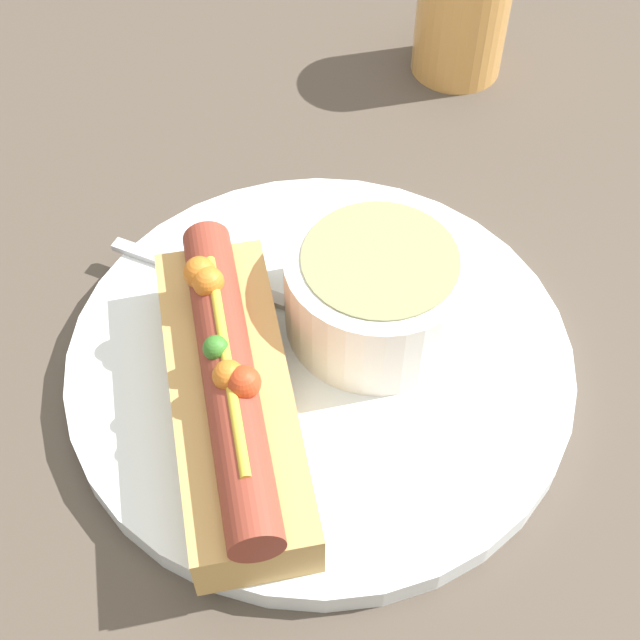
{
  "coord_description": "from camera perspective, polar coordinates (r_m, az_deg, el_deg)",
  "views": [
    {
      "loc": [
        0.23,
        -0.16,
        0.4
      ],
      "look_at": [
        0.0,
        0.0,
        0.04
      ],
      "focal_mm": 50.0,
      "sensor_mm": 36.0,
      "label": 1
    }
  ],
  "objects": [
    {
      "name": "ground_plane",
      "position": [
        0.49,
        -0.0,
        -3.13
      ],
      "size": [
        4.0,
        4.0,
        0.0
      ],
      "primitive_type": "plane",
      "color": "#4C4238"
    },
    {
      "name": "spoon",
      "position": [
        0.49,
        -1.32,
        0.92
      ],
      "size": [
        0.15,
        0.1,
        0.01
      ],
      "rotation": [
        0.0,
        0.0,
        0.55
      ],
      "color": "#B7B7BC",
      "rests_on": "dinner_plate"
    },
    {
      "name": "dinner_plate",
      "position": [
        0.48,
        -0.0,
        -2.61
      ],
      "size": [
        0.27,
        0.27,
        0.02
      ],
      "color": "white",
      "rests_on": "ground_plane"
    },
    {
      "name": "hot_dog",
      "position": [
        0.44,
        -5.74,
        -4.47
      ],
      "size": [
        0.19,
        0.12,
        0.06
      ],
      "rotation": [
        0.0,
        0.0,
        -0.41
      ],
      "color": "tan",
      "rests_on": "dinner_plate"
    },
    {
      "name": "soup_bowl",
      "position": [
        0.47,
        3.85,
        1.96
      ],
      "size": [
        0.1,
        0.1,
        0.05
      ],
      "color": "silver",
      "rests_on": "dinner_plate"
    },
    {
      "name": "drinking_glass",
      "position": [
        0.66,
        9.08,
        18.67
      ],
      "size": [
        0.06,
        0.06,
        0.09
      ],
      "color": "#D8994C",
      "rests_on": "ground_plane"
    }
  ]
}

